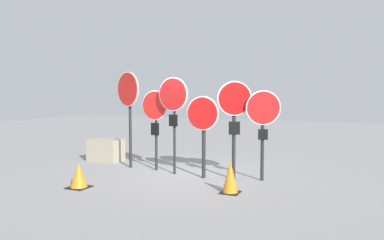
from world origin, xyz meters
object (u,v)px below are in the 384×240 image
Objects in this scene: stop_sign_3 at (203,122)px; storage_crate at (106,150)px; stop_sign_1 at (155,113)px; traffic_cone_0 at (230,177)px; stop_sign_2 at (173,103)px; stop_sign_0 at (128,98)px; stop_sign_4 at (234,112)px; traffic_cone_1 at (79,176)px; stop_sign_5 at (263,117)px.

stop_sign_3 reaches higher than storage_crate.
stop_sign_1 is 1.55m from stop_sign_3.
storage_crate is at bearing 156.80° from traffic_cone_0.
stop_sign_3 is (0.85, -0.12, -0.44)m from stop_sign_2.
stop_sign_1 is 2.49m from storage_crate.
stop_sign_1 reaches higher than storage_crate.
stop_sign_0 is 1.24× the size of stop_sign_1.
stop_sign_3 is at bearing -15.17° from storage_crate.
stop_sign_4 is at bearing 104.23° from traffic_cone_0.
stop_sign_1 is 0.74m from stop_sign_2.
stop_sign_3 is at bearing -7.98° from stop_sign_1.
stop_sign_1 is 3.98× the size of traffic_cone_1.
traffic_cone_1 is 0.54× the size of storage_crate.
stop_sign_5 is at bearing 75.40° from traffic_cone_0.
stop_sign_0 is 1.08× the size of stop_sign_2.
stop_sign_1 is 1.07× the size of stop_sign_3.
stop_sign_4 is at bearing 36.64° from traffic_cone_1.
stop_sign_1 is at bearing 20.06° from stop_sign_0.
stop_sign_0 is at bearing 149.70° from stop_sign_4.
stop_sign_0 reaches higher than traffic_cone_1.
stop_sign_3 is 0.94× the size of stop_sign_5.
stop_sign_2 is (1.49, -0.24, -0.10)m from stop_sign_0.
stop_sign_1 is at bearing -16.97° from storage_crate.
stop_sign_5 reaches higher than traffic_cone_1.
stop_sign_2 is 2.47× the size of storage_crate.
stop_sign_0 is 1.13× the size of stop_sign_4.
stop_sign_2 is at bearing 155.06° from stop_sign_4.
stop_sign_4 is at bearing -10.53° from storage_crate.
stop_sign_2 is 0.97m from stop_sign_3.
stop_sign_3 is at bearing 12.81° from stop_sign_0.
stop_sign_3 is 0.78m from stop_sign_4.
stop_sign_2 reaches higher than storage_crate.
storage_crate is at bearing 117.01° from traffic_cone_1.
stop_sign_5 is at bearing 4.46° from stop_sign_1.
stop_sign_1 is (0.84, -0.02, -0.38)m from stop_sign_0.
stop_sign_5 is at bearing 14.37° from stop_sign_3.
stop_sign_1 is at bearing 75.12° from traffic_cone_1.
stop_sign_4 is 4.37× the size of traffic_cone_1.
stop_sign_1 is 1.00× the size of stop_sign_5.
storage_crate is at bearing 175.23° from stop_sign_0.
traffic_cone_0 is (-0.35, -1.33, -1.15)m from stop_sign_5.
storage_crate is (-2.09, 0.64, -1.20)m from stop_sign_1.
stop_sign_1 reaches higher than stop_sign_3.
stop_sign_1 is at bearing 152.05° from traffic_cone_0.
storage_crate is at bearing 169.11° from stop_sign_2.
stop_sign_3 is at bearing -1.54° from stop_sign_2.
storage_crate is at bearing 167.68° from stop_sign_1.
traffic_cone_0 reaches higher than traffic_cone_1.
traffic_cone_1 is at bearing -114.97° from stop_sign_2.
stop_sign_4 is at bearing 14.19° from stop_sign_3.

